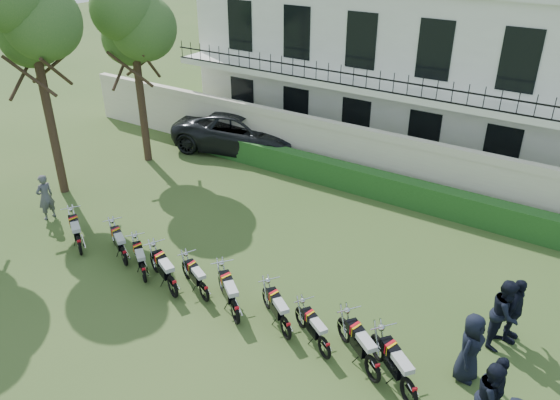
{
  "coord_description": "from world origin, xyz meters",
  "views": [
    {
      "loc": [
        7.88,
        -10.28,
        9.59
      ],
      "look_at": [
        -0.61,
        2.73,
        1.4
      ],
      "focal_mm": 35.0,
      "sensor_mm": 36.0,
      "label": 1
    }
  ],
  "objects": [
    {
      "name": "ground",
      "position": [
        0.0,
        0.0,
        0.0
      ],
      "size": [
        100.0,
        100.0,
        0.0
      ],
      "primitive_type": "plane",
      "color": "#334F1F",
      "rests_on": "ground"
    },
    {
      "name": "officer_5",
      "position": [
        6.92,
        1.78,
        0.9
      ],
      "size": [
        0.51,
        1.08,
        1.8
      ],
      "primitive_type": "imported",
      "rotation": [
        0.0,
        0.0,
        1.51
      ],
      "color": "black",
      "rests_on": "ground"
    },
    {
      "name": "motorcycle_1",
      "position": [
        -3.68,
        -1.25,
        0.48
      ],
      "size": [
        1.71,
        1.01,
        1.04
      ],
      "rotation": [
        0.0,
        0.0,
        1.07
      ],
      "color": "black",
      "rests_on": "ground"
    },
    {
      "name": "officer_4",
      "position": [
        6.76,
        1.51,
        0.94
      ],
      "size": [
        0.75,
        0.94,
        1.88
      ],
      "primitive_type": "imported",
      "rotation": [
        0.0,
        0.0,
        1.53
      ],
      "color": "black",
      "rests_on": "ground"
    },
    {
      "name": "tree_west_near",
      "position": [
        -8.96,
        5.0,
        5.89
      ],
      "size": [
        3.4,
        3.2,
        7.9
      ],
      "color": "#473323",
      "rests_on": "ground"
    },
    {
      "name": "motorcycle_5",
      "position": [
        0.77,
        -1.51,
        0.52
      ],
      "size": [
        1.71,
        1.33,
        1.13
      ],
      "rotation": [
        0.0,
        0.0,
        0.92
      ],
      "color": "black",
      "rests_on": "ground"
    },
    {
      "name": "motorcycle_8",
      "position": [
        4.61,
        -1.4,
        0.52
      ],
      "size": [
        1.74,
        1.29,
        1.13
      ],
      "rotation": [
        0.0,
        0.0,
        0.95
      ],
      "color": "black",
      "rests_on": "ground"
    },
    {
      "name": "tree_west_mid",
      "position": [
        -9.46,
        1.0,
        6.67
      ],
      "size": [
        3.4,
        3.2,
        8.82
      ],
      "color": "#473323",
      "rests_on": "ground"
    },
    {
      "name": "motorcycle_7",
      "position": [
        3.34,
        -1.36,
        0.45
      ],
      "size": [
        1.59,
        1.02,
        0.99
      ],
      "rotation": [
        0.0,
        0.0,
        1.02
      ],
      "color": "black",
      "rests_on": "ground"
    },
    {
      "name": "motorcycle_0",
      "position": [
        -5.3,
        -1.61,
        0.5
      ],
      "size": [
        1.76,
        1.13,
        1.09
      ],
      "rotation": [
        0.0,
        0.0,
        1.02
      ],
      "color": "black",
      "rests_on": "ground"
    },
    {
      "name": "inspector",
      "position": [
        -8.16,
        -0.66,
        0.84
      ],
      "size": [
        0.43,
        0.63,
        1.68
      ],
      "primitive_type": "imported",
      "rotation": [
        0.0,
        0.0,
        -1.62
      ],
      "color": "#58585D",
      "rests_on": "ground"
    },
    {
      "name": "motorcycle_6",
      "position": [
        2.19,
        -1.29,
        0.48
      ],
      "size": [
        1.63,
        1.16,
        1.04
      ],
      "rotation": [
        0.0,
        0.0,
        0.97
      ],
      "color": "black",
      "rests_on": "ground"
    },
    {
      "name": "motorcycle_9",
      "position": [
        5.57,
        -1.6,
        0.53
      ],
      "size": [
        1.73,
        1.39,
        1.16
      ],
      "rotation": [
        0.0,
        0.0,
        0.91
      ],
      "color": "black",
      "rests_on": "ground"
    },
    {
      "name": "officer_3",
      "position": [
        6.38,
        -0.09,
        0.89
      ],
      "size": [
        0.63,
        0.91,
        1.78
      ],
      "primitive_type": "imported",
      "rotation": [
        0.0,
        0.0,
        1.49
      ],
      "color": "black",
      "rests_on": "ground"
    },
    {
      "name": "motorcycle_2",
      "position": [
        -2.57,
        -1.54,
        0.46
      ],
      "size": [
        1.54,
        1.12,
        0.99
      ],
      "rotation": [
        0.0,
        0.0,
        0.96
      ],
      "color": "black",
      "rests_on": "ground"
    },
    {
      "name": "motorcycle_4",
      "position": [
        -0.51,
        -1.25,
        0.46
      ],
      "size": [
        1.68,
        0.89,
        0.99
      ],
      "rotation": [
        0.0,
        0.0,
        1.13
      ],
      "color": "black",
      "rests_on": "ground"
    },
    {
      "name": "officer_2",
      "position": [
        7.17,
        -0.97,
        0.83
      ],
      "size": [
        0.51,
        1.01,
        1.67
      ],
      "primitive_type": "imported",
      "rotation": [
        0.0,
        0.0,
        1.67
      ],
      "color": "black",
      "rests_on": "ground"
    },
    {
      "name": "hedge",
      "position": [
        1.0,
        7.2,
        0.5
      ],
      "size": [
        18.0,
        0.6,
        1.0
      ],
      "primitive_type": "cube",
      "color": "#1D4518",
      "rests_on": "ground"
    },
    {
      "name": "perimeter_wall",
      "position": [
        0.0,
        8.0,
        1.17
      ],
      "size": [
        30.0,
        0.35,
        2.3
      ],
      "color": "beige",
      "rests_on": "ground"
    },
    {
      "name": "officer_1",
      "position": [
        7.16,
        -1.29,
        0.87
      ],
      "size": [
        0.72,
        0.9,
        1.75
      ],
      "primitive_type": "imported",
      "rotation": [
        0.0,
        0.0,
        1.5
      ],
      "color": "black",
      "rests_on": "ground"
    },
    {
      "name": "suv",
      "position": [
        -6.06,
        8.17,
        0.88
      ],
      "size": [
        6.85,
        4.25,
        1.77
      ],
      "primitive_type": "imported",
      "rotation": [
        0.0,
        0.0,
        1.79
      ],
      "color": "black",
      "rests_on": "ground"
    },
    {
      "name": "building",
      "position": [
        0.0,
        13.96,
        3.71
      ],
      "size": [
        20.4,
        9.6,
        7.4
      ],
      "color": "white",
      "rests_on": "ground"
    },
    {
      "name": "motorcycle_3",
      "position": [
        -1.36,
        -1.6,
        0.52
      ],
      "size": [
        1.93,
        1.02,
        1.13
      ],
      "rotation": [
        0.0,
        0.0,
        1.13
      ],
      "color": "black",
      "rests_on": "ground"
    }
  ]
}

